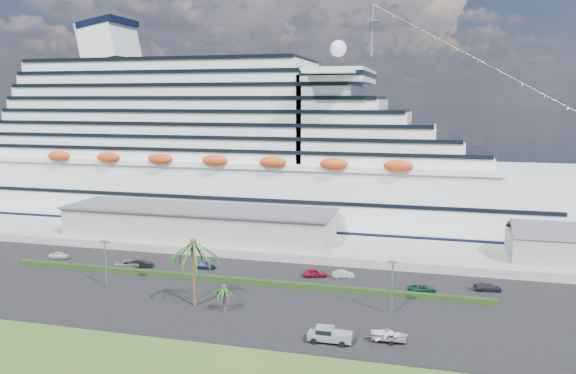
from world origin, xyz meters
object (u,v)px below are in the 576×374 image
(parked_car_3, at_px, (205,265))
(boat_trailer, at_px, (389,335))
(pickup_truck, at_px, (329,334))
(cruise_ship, at_px, (247,159))

(parked_car_3, distance_m, boat_trailer, 43.80)
(parked_car_3, height_order, pickup_truck, pickup_truck)
(cruise_ship, distance_m, parked_car_3, 44.99)
(pickup_truck, bearing_deg, parked_car_3, 137.63)
(parked_car_3, distance_m, pickup_truck, 39.03)
(cruise_ship, height_order, pickup_truck, cruise_ship)
(pickup_truck, height_order, boat_trailer, pickup_truck)
(boat_trailer, bearing_deg, parked_car_3, 146.34)
(cruise_ship, xyz_separation_m, pickup_truck, (34.30, -68.00, -15.44))
(parked_car_3, bearing_deg, cruise_ship, 2.78)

